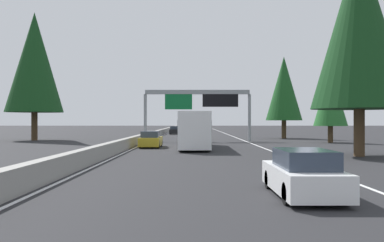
{
  "coord_description": "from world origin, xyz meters",
  "views": [
    {
      "loc": [
        -3.89,
        -5.39,
        2.34
      ],
      "look_at": [
        67.73,
        -5.15,
        2.4
      ],
      "focal_mm": 38.61,
      "sensor_mm": 36.0,
      "label": 1
    }
  ],
  "objects_px": {
    "conifer_right_foreground": "(359,25)",
    "conifer_left_near": "(34,62)",
    "sign_gantry_overhead": "(199,100)",
    "sedan_distant_b": "(303,174)",
    "conifer_right_near": "(330,97)",
    "sedan_near_right": "(175,130)",
    "conifer_right_mid": "(284,89)",
    "sedan_far_center": "(151,140)",
    "bus_far_right": "(194,128)",
    "box_truck_mid_center": "(193,124)"
  },
  "relations": [
    {
      "from": "conifer_right_foreground",
      "to": "conifer_left_near",
      "type": "height_order",
      "value": "conifer_left_near"
    },
    {
      "from": "sign_gantry_overhead",
      "to": "sedan_distant_b",
      "type": "height_order",
      "value": "sign_gantry_overhead"
    },
    {
      "from": "conifer_right_near",
      "to": "sign_gantry_overhead",
      "type": "bearing_deg",
      "value": 77.27
    },
    {
      "from": "sedan_near_right",
      "to": "conifer_left_near",
      "type": "height_order",
      "value": "conifer_left_near"
    },
    {
      "from": "sedan_distant_b",
      "to": "conifer_right_mid",
      "type": "xyz_separation_m",
      "value": [
        43.69,
        -9.0,
        6.14
      ]
    },
    {
      "from": "sign_gantry_overhead",
      "to": "sedan_far_center",
      "type": "relative_size",
      "value": 2.88
    },
    {
      "from": "conifer_left_near",
      "to": "sedan_far_center",
      "type": "bearing_deg",
      "value": -130.7
    },
    {
      "from": "conifer_right_near",
      "to": "conifer_left_near",
      "type": "height_order",
      "value": "conifer_left_near"
    },
    {
      "from": "sedan_distant_b",
      "to": "conifer_left_near",
      "type": "bearing_deg",
      "value": 31.35
    },
    {
      "from": "conifer_right_foreground",
      "to": "conifer_right_near",
      "type": "relative_size",
      "value": 1.72
    },
    {
      "from": "conifer_right_mid",
      "to": "conifer_left_near",
      "type": "height_order",
      "value": "conifer_left_near"
    },
    {
      "from": "bus_far_right",
      "to": "sedan_distant_b",
      "type": "bearing_deg",
      "value": -171.8
    },
    {
      "from": "bus_far_right",
      "to": "conifer_left_near",
      "type": "xyz_separation_m",
      "value": [
        14.53,
        19.62,
        7.87
      ]
    },
    {
      "from": "bus_far_right",
      "to": "conifer_right_foreground",
      "type": "bearing_deg",
      "value": -127.52
    },
    {
      "from": "sign_gantry_overhead",
      "to": "conifer_right_near",
      "type": "xyz_separation_m",
      "value": [
        -3.26,
        -14.45,
        0.25
      ]
    },
    {
      "from": "sedan_far_center",
      "to": "conifer_left_near",
      "type": "height_order",
      "value": "conifer_left_near"
    },
    {
      "from": "sign_gantry_overhead",
      "to": "sedan_far_center",
      "type": "height_order",
      "value": "sign_gantry_overhead"
    },
    {
      "from": "box_truck_mid_center",
      "to": "sedan_far_center",
      "type": "bearing_deg",
      "value": 176.48
    },
    {
      "from": "box_truck_mid_center",
      "to": "conifer_right_foreground",
      "type": "height_order",
      "value": "conifer_right_foreground"
    },
    {
      "from": "sign_gantry_overhead",
      "to": "conifer_right_foreground",
      "type": "bearing_deg",
      "value": -153.68
    },
    {
      "from": "sign_gantry_overhead",
      "to": "bus_far_right",
      "type": "xyz_separation_m",
      "value": [
        -12.66,
        0.56,
        -3.1
      ]
    },
    {
      "from": "conifer_right_near",
      "to": "bus_far_right",
      "type": "bearing_deg",
      "value": 122.06
    },
    {
      "from": "sign_gantry_overhead",
      "to": "sedan_near_right",
      "type": "xyz_separation_m",
      "value": [
        26.54,
        4.05,
        -4.13
      ]
    },
    {
      "from": "sedan_distant_b",
      "to": "sedan_near_right",
      "type": "relative_size",
      "value": 1.0
    },
    {
      "from": "box_truck_mid_center",
      "to": "bus_far_right",
      "type": "bearing_deg",
      "value": -179.75
    },
    {
      "from": "bus_far_right",
      "to": "conifer_right_near",
      "type": "distance_m",
      "value": 18.02
    },
    {
      "from": "sedan_far_center",
      "to": "conifer_right_foreground",
      "type": "xyz_separation_m",
      "value": [
        -9.47,
        -14.92,
        8.08
      ]
    },
    {
      "from": "box_truck_mid_center",
      "to": "conifer_right_near",
      "type": "relative_size",
      "value": 1.02
    },
    {
      "from": "sign_gantry_overhead",
      "to": "conifer_right_mid",
      "type": "bearing_deg",
      "value": -56.21
    },
    {
      "from": "sedan_near_right",
      "to": "box_truck_mid_center",
      "type": "height_order",
      "value": "box_truck_mid_center"
    },
    {
      "from": "box_truck_mid_center",
      "to": "bus_far_right",
      "type": "height_order",
      "value": "bus_far_right"
    },
    {
      "from": "sign_gantry_overhead",
      "to": "sedan_far_center",
      "type": "xyz_separation_m",
      "value": [
        -11.63,
        4.48,
        -4.13
      ]
    },
    {
      "from": "sedan_distant_b",
      "to": "conifer_right_near",
      "type": "bearing_deg",
      "value": -19.72
    },
    {
      "from": "sedan_distant_b",
      "to": "conifer_right_mid",
      "type": "distance_m",
      "value": 45.03
    },
    {
      "from": "sign_gantry_overhead",
      "to": "box_truck_mid_center",
      "type": "distance_m",
      "value": 47.87
    },
    {
      "from": "conifer_right_foreground",
      "to": "conifer_right_near",
      "type": "bearing_deg",
      "value": -12.65
    },
    {
      "from": "sign_gantry_overhead",
      "to": "bus_far_right",
      "type": "relative_size",
      "value": 1.1
    },
    {
      "from": "box_truck_mid_center",
      "to": "conifer_right_foreground",
      "type": "distance_m",
      "value": 70.14
    },
    {
      "from": "sign_gantry_overhead",
      "to": "conifer_right_mid",
      "type": "height_order",
      "value": "conifer_right_mid"
    },
    {
      "from": "sedan_near_right",
      "to": "box_truck_mid_center",
      "type": "xyz_separation_m",
      "value": [
        21.22,
        -3.22,
        0.93
      ]
    },
    {
      "from": "box_truck_mid_center",
      "to": "conifer_right_mid",
      "type": "xyz_separation_m",
      "value": [
        -39.88,
        -12.6,
        5.22
      ]
    },
    {
      "from": "conifer_right_near",
      "to": "conifer_right_mid",
      "type": "bearing_deg",
      "value": 13.45
    },
    {
      "from": "sedan_far_center",
      "to": "bus_far_right",
      "type": "distance_m",
      "value": 4.19
    },
    {
      "from": "box_truck_mid_center",
      "to": "sedan_distant_b",
      "type": "bearing_deg",
      "value": -177.53
    },
    {
      "from": "bus_far_right",
      "to": "conifer_left_near",
      "type": "height_order",
      "value": "conifer_left_near"
    },
    {
      "from": "conifer_right_mid",
      "to": "conifer_left_near",
      "type": "relative_size",
      "value": 0.71
    },
    {
      "from": "box_truck_mid_center",
      "to": "conifer_right_mid",
      "type": "distance_m",
      "value": 42.14
    },
    {
      "from": "sign_gantry_overhead",
      "to": "bus_far_right",
      "type": "height_order",
      "value": "sign_gantry_overhead"
    },
    {
      "from": "box_truck_mid_center",
      "to": "conifer_right_mid",
      "type": "bearing_deg",
      "value": -162.46
    },
    {
      "from": "sedan_far_center",
      "to": "conifer_right_foreground",
      "type": "distance_m",
      "value": 19.43
    }
  ]
}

